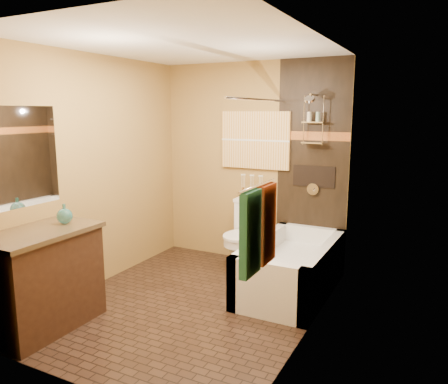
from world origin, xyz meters
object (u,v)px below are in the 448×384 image
Objects in this scene: toilet at (245,234)px; bathtub at (291,272)px; vanity at (41,279)px; sunset_painting at (255,140)px.

bathtub is at bearing -33.19° from toilet.
vanity reaches higher than bathtub.
toilet is (0.00, -0.27, -1.13)m from sunset_painting.
sunset_painting reaches higher than bathtub.
vanity is at bearing -134.58° from bathtub.
sunset_painting reaches higher than vanity.
toilet reaches higher than bathtub.
vanity is (-0.98, -2.48, -1.10)m from sunset_painting.
toilet is at bearing -90.00° from sunset_painting.
sunset_painting is 1.16m from toilet.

